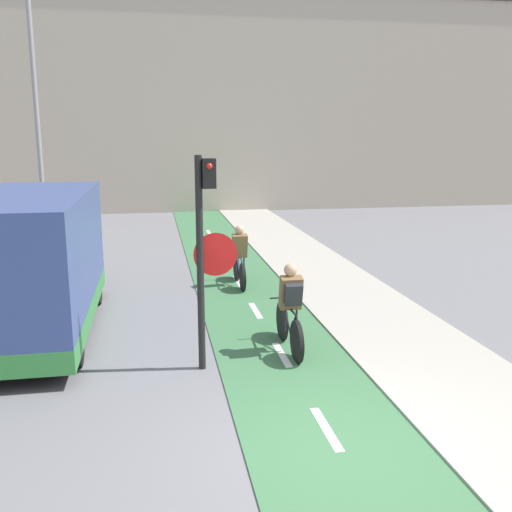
% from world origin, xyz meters
% --- Properties ---
extents(ground_plane, '(120.00, 120.00, 0.00)m').
position_xyz_m(ground_plane, '(0.00, 0.00, 0.00)').
color(ground_plane, slate).
extents(bike_lane, '(2.21, 60.00, 0.02)m').
position_xyz_m(bike_lane, '(0.00, 0.01, 0.01)').
color(bike_lane, '#3D7047').
rests_on(bike_lane, ground_plane).
extents(building_row_background, '(60.00, 5.20, 10.64)m').
position_xyz_m(building_row_background, '(0.00, 24.24, 5.33)').
color(building_row_background, '#B2A899').
rests_on(building_row_background, ground_plane).
extents(traffic_light_pole, '(0.67, 0.25, 3.33)m').
position_xyz_m(traffic_light_pole, '(-1.27, 2.72, 2.06)').
color(traffic_light_pole, black).
rests_on(traffic_light_pole, ground_plane).
extents(street_lamp_far, '(0.36, 0.36, 8.25)m').
position_xyz_m(street_lamp_far, '(-5.31, 12.33, 4.92)').
color(street_lamp_far, gray).
rests_on(street_lamp_far, ground_plane).
extents(cyclist_near, '(0.46, 1.77, 1.53)m').
position_xyz_m(cyclist_near, '(0.18, 3.18, 0.72)').
color(cyclist_near, black).
rests_on(cyclist_near, ground_plane).
extents(cyclist_far, '(0.46, 1.71, 1.50)m').
position_xyz_m(cyclist_far, '(-0.02, 7.62, 0.67)').
color(cyclist_far, black).
rests_on(cyclist_far, ground_plane).
extents(van, '(2.05, 5.40, 2.60)m').
position_xyz_m(van, '(-4.24, 4.92, 1.28)').
color(van, '#334784').
rests_on(van, ground_plane).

